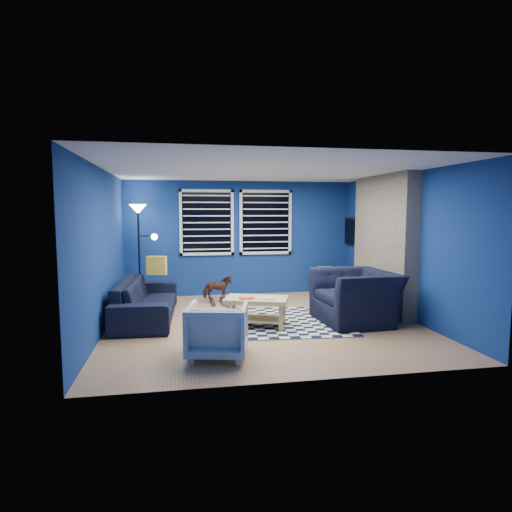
{
  "coord_description": "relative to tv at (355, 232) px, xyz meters",
  "views": [
    {
      "loc": [
        -1.35,
        -6.83,
        1.85
      ],
      "look_at": [
        -0.06,
        0.3,
        1.08
      ],
      "focal_mm": 30.0,
      "sensor_mm": 36.0,
      "label": 1
    }
  ],
  "objects": [
    {
      "name": "throw_pillow",
      "position": [
        -4.21,
        -0.81,
        -0.55
      ],
      "size": [
        0.38,
        0.2,
        0.34
      ],
      "primitive_type": "cube",
      "rotation": [
        0.0,
        0.0,
        -0.26
      ],
      "color": "yellow",
      "rests_on": "sofa"
    },
    {
      "name": "fireplace",
      "position": [
        -0.09,
        -1.5,
        -0.2
      ],
      "size": [
        0.65,
        2.0,
        2.5
      ],
      "color": "gray",
      "rests_on": "floor"
    },
    {
      "name": "armchair_big",
      "position": [
        -0.93,
        -2.25,
        -0.97
      ],
      "size": [
        1.39,
        1.23,
        0.86
      ],
      "primitive_type": "imported",
      "rotation": [
        0.0,
        0.0,
        -1.51
      ],
      "color": "black",
      "rests_on": "floor"
    },
    {
      "name": "coffee_table",
      "position": [
        -2.6,
        -2.24,
        -1.06
      ],
      "size": [
        1.12,
        0.87,
        0.49
      ],
      "rotation": [
        0.0,
        0.0,
        -0.34
      ],
      "color": "tan",
      "rests_on": "rug"
    },
    {
      "name": "ceiling",
      "position": [
        -2.45,
        -2.0,
        1.1
      ],
      "size": [
        5.0,
        5.0,
        0.0
      ],
      "primitive_type": "plane",
      "rotation": [
        3.14,
        0.0,
        0.0
      ],
      "color": "white",
      "rests_on": "wall_back"
    },
    {
      "name": "wall_left",
      "position": [
        -4.95,
        -2.0,
        -0.15
      ],
      "size": [
        0.0,
        5.0,
        5.0
      ],
      "primitive_type": "plane",
      "rotation": [
        1.57,
        0.0,
        1.57
      ],
      "color": "navy",
      "rests_on": "floor"
    },
    {
      "name": "tv",
      "position": [
        0.0,
        0.0,
        0.0
      ],
      "size": [
        0.07,
        1.0,
        0.58
      ],
      "color": "black",
      "rests_on": "wall_right"
    },
    {
      "name": "window_left",
      "position": [
        -3.2,
        0.46,
        0.2
      ],
      "size": [
        1.17,
        0.06,
        1.42
      ],
      "color": "black",
      "rests_on": "wall_back"
    },
    {
      "name": "armchair_bent",
      "position": [
        -3.33,
        -3.54,
        -1.06
      ],
      "size": [
        0.88,
        0.9,
        0.69
      ],
      "primitive_type": "imported",
      "rotation": [
        0.0,
        0.0,
        2.93
      ],
      "color": "gray",
      "rests_on": "floor"
    },
    {
      "name": "floor",
      "position": [
        -2.45,
        -2.0,
        -1.4
      ],
      "size": [
        5.0,
        5.0,
        0.0
      ],
      "primitive_type": "plane",
      "color": "tan",
      "rests_on": "ground"
    },
    {
      "name": "rocking_horse",
      "position": [
        -3.05,
        -0.37,
        -1.09
      ],
      "size": [
        0.32,
        0.59,
        0.48
      ],
      "primitive_type": "imported",
      "rotation": [
        0.0,
        0.0,
        1.69
      ],
      "color": "#4A2717",
      "rests_on": "floor"
    },
    {
      "name": "floor_lamp",
      "position": [
        -4.57,
        0.09,
        0.22
      ],
      "size": [
        0.54,
        0.33,
        1.98
      ],
      "color": "black",
      "rests_on": "floor"
    },
    {
      "name": "sofa",
      "position": [
        -4.36,
        -1.42,
        -1.06
      ],
      "size": [
        2.35,
        1.01,
        0.68
      ],
      "primitive_type": "imported",
      "rotation": [
        0.0,
        0.0,
        1.53
      ],
      "color": "black",
      "rests_on": "floor"
    },
    {
      "name": "rug",
      "position": [
        -2.31,
        -2.01,
        -1.39
      ],
      "size": [
        2.65,
        2.19,
        0.02
      ],
      "primitive_type": "cube",
      "rotation": [
        0.0,
        0.0,
        -0.08
      ],
      "color": "black",
      "rests_on": "floor"
    },
    {
      "name": "wall_right",
      "position": [
        0.05,
        -2.0,
        -0.15
      ],
      "size": [
        0.0,
        5.0,
        5.0
      ],
      "primitive_type": "plane",
      "rotation": [
        1.57,
        0.0,
        -1.57
      ],
      "color": "navy",
      "rests_on": "floor"
    },
    {
      "name": "cabinet",
      "position": [
        -0.62,
        0.06,
        -1.12
      ],
      "size": [
        0.73,
        0.58,
        0.62
      ],
      "rotation": [
        0.0,
        0.0,
        -0.26
      ],
      "color": "tan",
      "rests_on": "floor"
    },
    {
      "name": "window_right",
      "position": [
        -1.9,
        0.46,
        0.2
      ],
      "size": [
        1.17,
        0.06,
        1.42
      ],
      "color": "black",
      "rests_on": "wall_back"
    },
    {
      "name": "wall_back",
      "position": [
        -2.45,
        0.5,
        -0.15
      ],
      "size": [
        5.0,
        0.0,
        5.0
      ],
      "primitive_type": "plane",
      "rotation": [
        1.57,
        0.0,
        0.0
      ],
      "color": "navy",
      "rests_on": "floor"
    }
  ]
}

